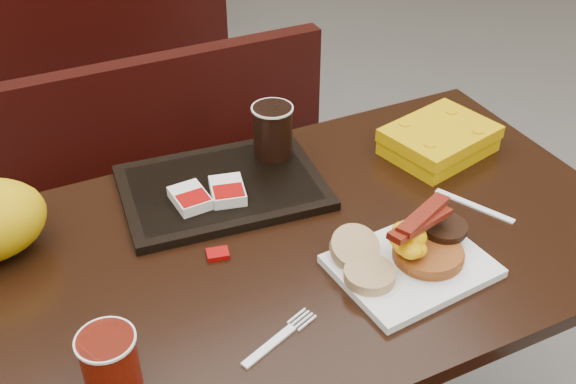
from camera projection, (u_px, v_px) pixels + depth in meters
name	position (u px, v px, depth m)	size (l,w,h in m)	color
table_near	(301.00, 376.00, 1.44)	(1.20, 0.70, 0.75)	black
bench_near_n	(191.00, 202.00, 1.96)	(1.00, 0.46, 0.72)	black
bench_far_s	(95.00, 45.00, 2.84)	(1.00, 0.46, 0.72)	black
platter	(411.00, 266.00, 1.16)	(0.25, 0.19, 0.01)	white
pancake_stack	(429.00, 251.00, 1.16)	(0.12, 0.12, 0.02)	brown
sausage_patty	(444.00, 227.00, 1.18)	(0.08, 0.08, 0.01)	black
scrambled_eggs	(412.00, 239.00, 1.13)	(0.09, 0.07, 0.04)	#FFA505
bacon_strips	(421.00, 222.00, 1.12)	(0.15, 0.07, 0.01)	#3F0904
muffin_bottom	(370.00, 275.00, 1.11)	(0.08, 0.08, 0.02)	tan
muffin_top	(355.00, 247.00, 1.15)	(0.08, 0.08, 0.02)	tan
coffee_cup_near	(111.00, 366.00, 0.93)	(0.08, 0.08, 0.11)	maroon
fork	(269.00, 346.00, 1.02)	(0.15, 0.03, 0.00)	white
knife	(474.00, 206.00, 1.30)	(0.16, 0.01, 0.00)	white
condiment_ketchup	(218.00, 254.00, 1.19)	(0.04, 0.03, 0.01)	#8C0504
tray	(222.00, 187.00, 1.34)	(0.38, 0.27, 0.02)	black
hashbrown_sleeve_left	(190.00, 198.00, 1.28)	(0.06, 0.08, 0.02)	silver
hashbrown_sleeve_right	(228.00, 191.00, 1.29)	(0.06, 0.08, 0.02)	silver
coffee_cup_far	(273.00, 131.00, 1.39)	(0.08, 0.08, 0.11)	black
clamshell	(439.00, 140.00, 1.44)	(0.22, 0.16, 0.06)	#CD9803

